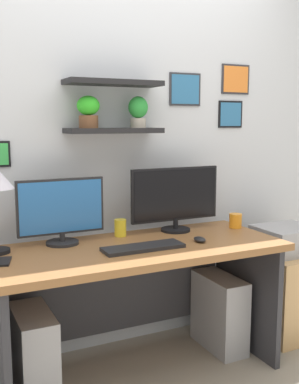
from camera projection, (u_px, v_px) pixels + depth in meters
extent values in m
plane|color=gray|center=(138.00, 374.00, 2.64)|extent=(8.00, 8.00, 0.00)
cube|color=silver|center=(107.00, 133.00, 2.83)|extent=(4.40, 0.04, 2.70)
cube|color=black|center=(114.00, 131.00, 2.72)|extent=(0.57, 0.20, 0.03)
cube|color=black|center=(114.00, 83.00, 2.68)|extent=(0.57, 0.20, 0.03)
cylinder|color=#B2A899|center=(138.00, 123.00, 2.78)|extent=(0.09, 0.09, 0.06)
ellipsoid|color=green|center=(138.00, 107.00, 2.77)|extent=(0.12, 0.12, 0.13)
cylinder|color=brown|center=(89.00, 122.00, 2.65)|extent=(0.11, 0.11, 0.07)
ellipsoid|color=green|center=(88.00, 106.00, 2.64)|extent=(0.13, 0.13, 0.11)
cube|color=#2D2D33|center=(235.00, 79.00, 3.16)|extent=(0.22, 0.02, 0.20)
cube|color=orange|center=(236.00, 79.00, 3.15)|extent=(0.20, 0.00, 0.17)
cube|color=black|center=(230.00, 114.00, 3.18)|extent=(0.19, 0.02, 0.18)
cube|color=teal|center=(231.00, 114.00, 3.17)|extent=(0.17, 0.00, 0.16)
cube|color=#2D2D33|center=(185.00, 89.00, 3.00)|extent=(0.23, 0.02, 0.21)
cube|color=teal|center=(185.00, 89.00, 2.99)|extent=(0.20, 0.00, 0.18)
cube|color=brown|center=(137.00, 249.00, 2.53)|extent=(1.62, 0.68, 0.04)
cube|color=#2D2D33|center=(246.00, 293.00, 2.91)|extent=(0.04, 0.62, 0.71)
cube|color=#2D2D33|center=(117.00, 291.00, 2.85)|extent=(1.42, 0.02, 0.50)
cylinder|color=black|center=(62.00, 243.00, 2.56)|extent=(0.18, 0.18, 0.02)
cylinder|color=black|center=(62.00, 237.00, 2.56)|extent=(0.03, 0.03, 0.05)
cube|color=black|center=(61.00, 206.00, 2.54)|extent=(0.48, 0.02, 0.31)
cube|color=#2866B2|center=(62.00, 207.00, 2.53)|extent=(0.46, 0.00, 0.28)
cylinder|color=black|center=(176.00, 230.00, 2.87)|extent=(0.18, 0.18, 0.02)
cylinder|color=black|center=(176.00, 223.00, 2.86)|extent=(0.03, 0.03, 0.06)
cube|color=black|center=(175.00, 194.00, 2.85)|extent=(0.58, 0.02, 0.33)
cube|color=black|center=(176.00, 194.00, 2.83)|extent=(0.56, 0.00, 0.30)
cube|color=black|center=(144.00, 247.00, 2.46)|extent=(0.44, 0.14, 0.02)
ellipsoid|color=black|center=(200.00, 239.00, 2.60)|extent=(0.06, 0.09, 0.03)
cube|color=black|center=(3.00, 262.00, 2.22)|extent=(0.11, 0.15, 0.01)
cylinder|color=orange|center=(235.00, 221.00, 2.95)|extent=(0.08, 0.08, 0.09)
cylinder|color=yellow|center=(120.00, 228.00, 2.73)|extent=(0.07, 0.07, 0.10)
cube|color=tan|center=(284.00, 291.00, 3.15)|extent=(0.44, 0.50, 0.56)
cube|color=#9E9EA3|center=(287.00, 239.00, 3.10)|extent=(0.38, 0.34, 0.17)
cube|color=#99999E|center=(34.00, 356.00, 2.37)|extent=(0.18, 0.40, 0.47)
cube|color=#99999E|center=(219.00, 312.00, 2.92)|extent=(0.18, 0.40, 0.46)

